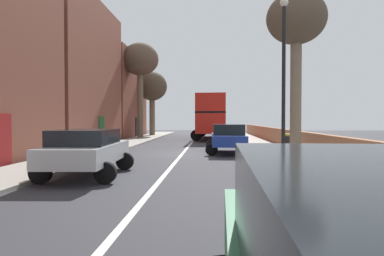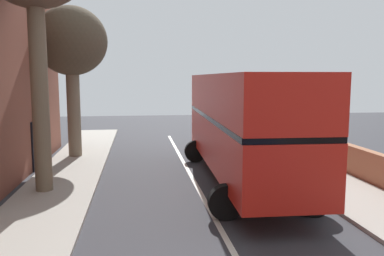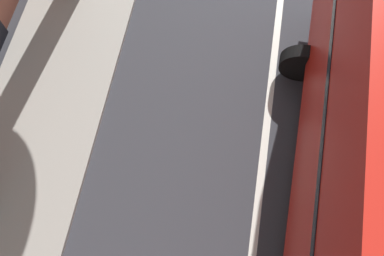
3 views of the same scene
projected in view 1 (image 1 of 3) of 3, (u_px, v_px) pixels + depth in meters
name	position (u px, v px, depth m)	size (l,w,h in m)	color
ground_plane	(183.00, 153.00, 18.89)	(84.00, 84.00, 0.00)	#333338
road_centre_line	(183.00, 153.00, 18.89)	(0.16, 54.00, 0.01)	silver
sidewalk_left	(95.00, 152.00, 19.16)	(2.60, 60.00, 0.12)	#9E998E
sidewalk_right	(273.00, 153.00, 18.62)	(2.60, 60.00, 0.12)	#9E998E
terraced_houses_left	(33.00, 69.00, 19.38)	(4.07, 47.52, 10.53)	brown
boundary_wall_right	(302.00, 143.00, 18.52)	(0.36, 54.00, 1.23)	#9E6647
double_decker_bus	(212.00, 115.00, 33.43)	(3.84, 11.27, 4.06)	red
parked_car_silver_left_0	(87.00, 149.00, 11.25)	(2.67, 4.57, 1.54)	#B7BABF
parked_car_blue_right_1	(228.00, 137.00, 19.01)	(2.46, 4.50, 1.61)	#1E389E
street_tree_left_0	(152.00, 88.00, 39.28)	(3.41, 3.41, 7.20)	#7A6B56
street_tree_right_1	(296.00, 24.00, 14.90)	(2.58, 2.58, 7.28)	#7A6B56
street_tree_left_2	(140.00, 61.00, 33.22)	(3.56, 3.56, 9.16)	brown
lamppost_right	(284.00, 68.00, 12.97)	(0.32, 0.32, 6.31)	black
litter_bin_right	(289.00, 145.00, 16.44)	(0.55, 0.55, 1.06)	black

